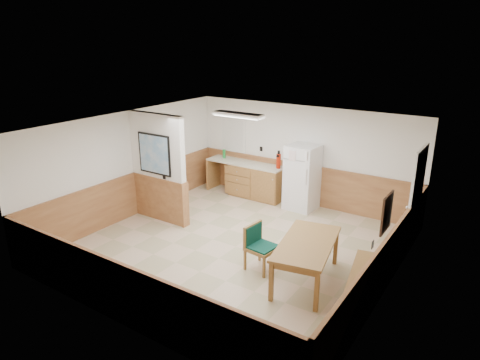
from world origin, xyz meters
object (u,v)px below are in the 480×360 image
Objects in this scene: dining_chair at (258,243)px; fire_extinguisher at (279,161)px; refrigerator at (302,177)px; dining_bench at (361,278)px; soap_bottle at (224,154)px; dining_table at (307,247)px.

dining_chair is 3.48m from fire_extinguisher.
fire_extinguisher reaches higher than dining_chair.
fire_extinguisher is (-0.71, 0.08, 0.30)m from refrigerator.
soap_bottle is (-4.92, 3.05, 0.68)m from dining_bench.
refrigerator reaches higher than dining_chair.
dining_chair is at bearing 172.90° from dining_table.
dining_chair reaches higher than dining_bench.
fire_extinguisher reaches higher than dining_table.
fire_extinguisher is 1.71m from soap_bottle.
soap_bottle reaches higher than dining_bench.
refrigerator is at bearing -2.35° from soap_bottle.
refrigerator is at bearing 119.41° from dining_bench.
soap_bottle is (-2.42, 0.10, 0.22)m from refrigerator.
refrigerator is 3.89m from dining_bench.
refrigerator is at bearing 107.99° from dining_chair.
refrigerator is 2.43m from soap_bottle.
refrigerator is at bearing -2.87° from fire_extinguisher.
refrigerator reaches higher than dining_table.
dining_bench is 5.82m from soap_bottle.
dining_bench is at bearing -47.28° from refrigerator.
dining_chair is at bearing -64.01° from fire_extinguisher.
fire_extinguisher is (-1.32, 3.16, 0.61)m from dining_chair.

